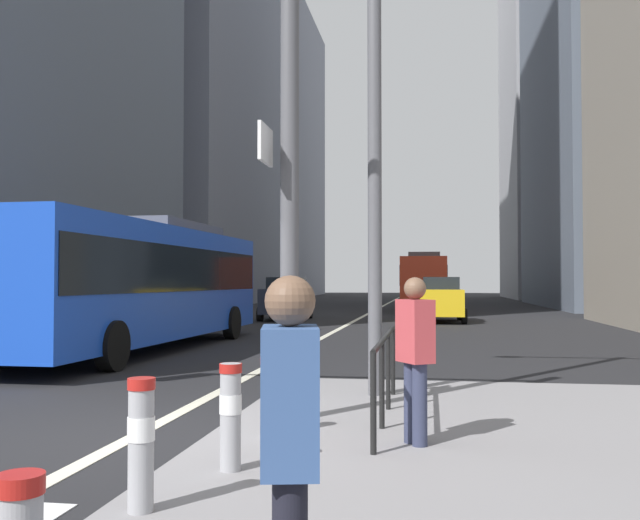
% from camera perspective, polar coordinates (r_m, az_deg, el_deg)
% --- Properties ---
extents(ground_plane, '(160.00, 160.00, 0.00)m').
position_cam_1_polar(ground_plane, '(27.90, 2.05, -5.35)').
color(ground_plane, black).
extents(lane_centre_line, '(0.20, 80.00, 0.01)m').
position_cam_1_polar(lane_centre_line, '(37.83, 3.87, -4.38)').
color(lane_centre_line, beige).
rests_on(lane_centre_line, ground).
extents(office_tower_left_mid, '(11.24, 22.36, 44.97)m').
position_cam_1_polar(office_tower_left_mid, '(60.54, -10.83, 18.33)').
color(office_tower_left_mid, slate).
rests_on(office_tower_left_mid, ground).
extents(office_tower_left_far, '(10.46, 23.98, 34.06)m').
position_cam_1_polar(office_tower_left_far, '(85.80, -4.29, 8.54)').
color(office_tower_left_far, slate).
rests_on(office_tower_left_far, ground).
extents(office_tower_right_far, '(11.44, 17.27, 47.04)m').
position_cam_1_polar(office_tower_right_far, '(79.50, 19.07, 14.26)').
color(office_tower_right_far, '#9E9EA3').
rests_on(office_tower_right_far, ground).
extents(city_bus_blue_oncoming, '(2.90, 12.20, 3.40)m').
position_cam_1_polar(city_bus_blue_oncoming, '(18.47, -14.27, -1.45)').
color(city_bus_blue_oncoming, blue).
rests_on(city_bus_blue_oncoming, ground).
extents(city_bus_red_receding, '(2.80, 10.70, 3.40)m').
position_cam_1_polar(city_bus_red_receding, '(42.99, 8.53, -1.61)').
color(city_bus_red_receding, red).
rests_on(city_bus_red_receding, ground).
extents(city_bus_red_distant, '(2.81, 11.13, 3.40)m').
position_cam_1_polar(city_bus_red_distant, '(65.41, 8.44, -1.64)').
color(city_bus_red_distant, '#198456').
rests_on(city_bus_red_distant, ground).
extents(car_oncoming_mid, '(2.14, 4.10, 1.94)m').
position_cam_1_polar(car_oncoming_mid, '(32.30, -2.76, -3.10)').
color(car_oncoming_mid, '#232838').
rests_on(car_oncoming_mid, ground).
extents(car_receding_near, '(2.13, 4.32, 1.94)m').
position_cam_1_polar(car_receding_near, '(30.90, 9.70, -3.14)').
color(car_receding_near, gold).
rests_on(car_receding_near, ground).
extents(traffic_signal_gantry, '(6.34, 0.65, 6.00)m').
position_cam_1_polar(traffic_signal_gantry, '(9.21, -15.88, 13.15)').
color(traffic_signal_gantry, '#515156').
rests_on(traffic_signal_gantry, median_island).
extents(street_lamp_post, '(5.50, 0.32, 8.00)m').
position_cam_1_polar(street_lamp_post, '(10.69, 4.42, 17.48)').
color(street_lamp_post, '#56565B').
rests_on(street_lamp_post, median_island).
extents(bollard_left, '(0.20, 0.20, 0.94)m').
position_cam_1_polar(bollard_left, '(5.27, -14.27, -13.73)').
color(bollard_left, '#99999E').
rests_on(bollard_left, median_island).
extents(bollard_right, '(0.20, 0.20, 0.91)m').
position_cam_1_polar(bollard_right, '(6.22, -7.25, -12.02)').
color(bollard_right, '#99999E').
rests_on(bollard_right, median_island).
extents(bollard_back, '(0.20, 0.20, 0.82)m').
position_cam_1_polar(bollard_back, '(7.54, -4.11, -10.57)').
color(bollard_back, '#99999E').
rests_on(bollard_back, median_island).
extents(pedestrian_railing, '(0.06, 3.57, 0.98)m').
position_cam_1_polar(pedestrian_railing, '(8.45, 5.29, -7.94)').
color(pedestrian_railing, black).
rests_on(pedestrian_railing, median_island).
extents(pedestrian_waiting, '(0.41, 0.45, 1.66)m').
position_cam_1_polar(pedestrian_waiting, '(7.13, 7.71, -7.35)').
color(pedestrian_waiting, '#2D334C').
rests_on(pedestrian_waiting, median_island).
extents(pedestrian_walking, '(0.31, 0.42, 1.64)m').
position_cam_1_polar(pedestrian_walking, '(3.12, -2.45, -14.87)').
color(pedestrian_walking, black).
rests_on(pedestrian_walking, median_island).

